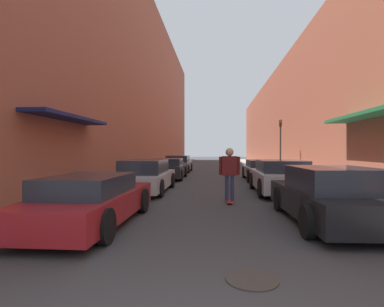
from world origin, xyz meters
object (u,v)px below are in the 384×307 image
object	(u,v)px
parked_car_right_2	(262,170)
manhole_cover	(252,279)
parked_car_left_2	(168,169)
skateboarder	(230,169)
traffic_light	(280,141)
parked_car_right_1	(280,177)
parked_car_left_0	(92,200)
parked_car_right_0	(331,196)
parked_car_left_1	(146,176)
parked_car_left_3	(178,164)

from	to	relation	value
parked_car_right_2	manhole_cover	bearing A→B (deg)	-99.09
parked_car_left_2	skateboarder	size ratio (longest dim) A/B	2.37
parked_car_right_2	traffic_light	bearing A→B (deg)	55.77
parked_car_right_1	skateboarder	world-z (taller)	skateboarder
parked_car_right_1	manhole_cover	distance (m)	8.52
parked_car_left_0	parked_car_right_0	world-z (taller)	parked_car_right_0
parked_car_left_0	manhole_cover	bearing A→B (deg)	-38.53
parked_car_left_1	parked_car_left_3	size ratio (longest dim) A/B	1.03
parked_car_left_3	parked_car_right_2	bearing A→B (deg)	-47.82
parked_car_left_3	manhole_cover	distance (m)	20.10
parked_car_left_2	parked_car_right_1	distance (m)	7.90
skateboarder	parked_car_left_1	bearing A→B (deg)	144.99
parked_car_left_3	parked_car_right_1	xyz separation A→B (m)	(5.58, -11.55, 0.03)
parked_car_left_2	traffic_light	size ratio (longest dim) A/B	1.19
parked_car_left_0	parked_car_left_2	xyz separation A→B (m)	(-0.06, 11.28, 0.03)
parked_car_left_1	parked_car_left_2	xyz separation A→B (m)	(-0.00, 5.77, -0.03)
parked_car_left_3	parked_car_right_0	size ratio (longest dim) A/B	1.04
parked_car_right_1	traffic_light	size ratio (longest dim) A/B	1.23
parked_car_left_2	parked_car_right_0	size ratio (longest dim) A/B	0.97
parked_car_left_1	skateboarder	distance (m)	4.11
parked_car_left_1	parked_car_left_3	world-z (taller)	parked_car_left_1
parked_car_right_2	skateboarder	size ratio (longest dim) A/B	2.61
parked_car_left_3	manhole_cover	size ratio (longest dim) A/B	6.50
parked_car_left_2	traffic_light	world-z (taller)	traffic_light
parked_car_right_0	traffic_light	size ratio (longest dim) A/B	1.22
traffic_light	parked_car_left_3	bearing A→B (deg)	150.80
manhole_cover	parked_car_left_0	bearing A→B (deg)	141.47
parked_car_left_1	parked_car_right_1	world-z (taller)	same
parked_car_left_1	parked_car_right_2	size ratio (longest dim) A/B	1.00
parked_car_left_3	parked_car_right_2	size ratio (longest dim) A/B	0.97
parked_car_right_2	parked_car_left_3	bearing A→B (deg)	132.18
parked_car_right_1	parked_car_right_0	bearing A→B (deg)	-88.58
parked_car_right_0	parked_car_right_1	distance (m)	4.99
parked_car_left_0	traffic_light	world-z (taller)	traffic_light
parked_car_left_0	parked_car_right_1	distance (m)	7.78
parked_car_left_1	parked_car_left_2	bearing A→B (deg)	90.01
parked_car_right_0	traffic_light	world-z (taller)	traffic_light
parked_car_left_3	traffic_light	bearing A→B (deg)	-29.20
parked_car_left_3	skateboarder	bearing A→B (deg)	-76.12
parked_car_left_3	traffic_light	size ratio (longest dim) A/B	1.27
parked_car_left_2	parked_car_right_0	distance (m)	12.07
parked_car_left_2	parked_car_right_0	xyz separation A→B (m)	(5.60, -10.69, 0.03)
parked_car_left_0	parked_car_left_3	world-z (taller)	parked_car_left_3
parked_car_right_1	parked_car_left_3	bearing A→B (deg)	115.77
manhole_cover	parked_car_right_0	bearing A→B (deg)	55.67
parked_car_left_1	parked_car_right_0	world-z (taller)	same
parked_car_right_2	parked_car_left_0	bearing A→B (deg)	-116.76
parked_car_left_2	parked_car_left_3	bearing A→B (deg)	90.99
parked_car_left_1	parked_car_left_0	bearing A→B (deg)	-89.42
parked_car_left_0	traffic_light	distance (m)	14.98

